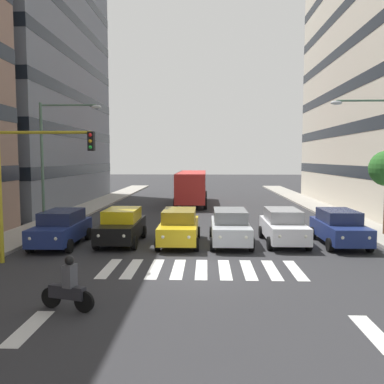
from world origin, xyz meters
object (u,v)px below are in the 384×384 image
at_px(car_1, 283,226).
at_px(traffic_light_gantry, 26,173).
at_px(street_lamp_left, 380,154).
at_px(street_lamp_right, 52,152).
at_px(car_2, 230,227).
at_px(car_0, 339,227).
at_px(car_3, 179,227).
at_px(motorcycle_with_rider, 68,288).
at_px(bus_behind_traffic, 192,184).
at_px(car_4, 122,226).
at_px(car_5, 61,228).

xyz_separation_m(car_1, traffic_light_gantry, (11.10, 4.14, 2.79)).
relative_size(street_lamp_left, street_lamp_right, 0.97).
bearing_deg(car_2, car_0, -179.30).
xyz_separation_m(car_3, motorcycle_with_rider, (2.53, 8.78, -0.24)).
xyz_separation_m(traffic_light_gantry, street_lamp_right, (1.52, -6.69, 0.97)).
xyz_separation_m(car_0, motorcycle_with_rider, (10.44, 8.89, -0.24)).
xyz_separation_m(car_2, traffic_light_gantry, (8.43, 3.86, 2.79)).
bearing_deg(street_lamp_left, bus_behind_traffic, -59.81).
bearing_deg(street_lamp_right, traffic_light_gantry, 102.81).
height_order(car_2, car_4, same).
height_order(car_1, car_2, same).
bearing_deg(car_4, street_lamp_right, -31.11).
bearing_deg(street_lamp_right, bus_behind_traffic, -117.25).
height_order(car_3, bus_behind_traffic, bus_behind_traffic).
distance_m(car_3, car_4, 2.93).
relative_size(car_1, car_2, 1.00).
height_order(car_4, street_lamp_right, street_lamp_right).
xyz_separation_m(car_0, bus_behind_traffic, (7.91, -17.17, 0.97)).
relative_size(car_4, street_lamp_left, 0.63).
distance_m(traffic_light_gantry, street_lamp_right, 6.93).
distance_m(car_4, traffic_light_gantry, 5.70).
bearing_deg(car_4, bus_behind_traffic, -99.70).
relative_size(car_2, bus_behind_traffic, 0.42).
height_order(car_1, street_lamp_right, street_lamp_right).
xyz_separation_m(car_2, bus_behind_traffic, (2.53, -17.23, 0.97)).
bearing_deg(car_4, car_5, 14.43).
xyz_separation_m(car_0, street_lamp_left, (-1.95, -0.23, 3.61)).
distance_m(car_4, street_lamp_right, 6.46).
height_order(car_4, car_5, same).
bearing_deg(car_5, motorcycle_with_rider, 111.36).
height_order(motorcycle_with_rider, traffic_light_gantry, traffic_light_gantry).
bearing_deg(car_3, traffic_light_gantry, 32.95).
relative_size(car_5, motorcycle_with_rider, 2.68).
bearing_deg(motorcycle_with_rider, car_3, -106.09).
bearing_deg(car_2, car_1, -174.18).
bearing_deg(car_0, bus_behind_traffic, -65.28).
distance_m(car_4, motorcycle_with_rider, 8.95).
distance_m(car_0, car_3, 7.91).
xyz_separation_m(car_3, street_lamp_left, (-9.85, -0.34, 3.61)).
xyz_separation_m(car_3, car_5, (5.75, 0.57, 0.00)).
relative_size(car_2, car_3, 1.00).
bearing_deg(street_lamp_left, street_lamp_right, -8.32).
height_order(car_4, street_lamp_left, street_lamp_left).
bearing_deg(car_0, car_5, 2.83).
relative_size(motorcycle_with_rider, street_lamp_right, 0.23).
xyz_separation_m(car_2, car_4, (5.46, -0.12, 0.00)).
bearing_deg(car_5, bus_behind_traffic, -107.85).
relative_size(car_4, street_lamp_right, 0.61).
xyz_separation_m(car_0, car_2, (5.37, 0.07, 0.00)).
distance_m(car_1, traffic_light_gantry, 12.17).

